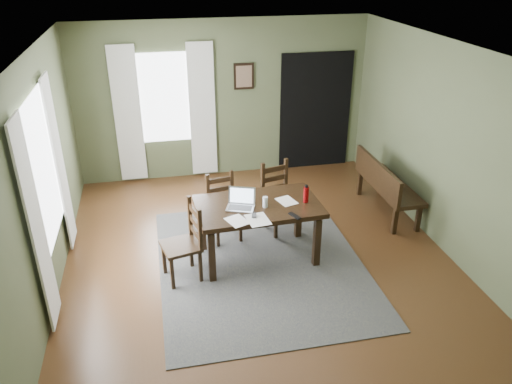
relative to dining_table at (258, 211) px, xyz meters
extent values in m
cube|color=#492C16|center=(0.00, -0.16, -0.70)|extent=(5.00, 6.00, 0.01)
cube|color=#505A3A|center=(0.00, 2.84, 0.65)|extent=(5.00, 0.02, 2.70)
cube|color=#505A3A|center=(0.00, -3.16, 0.65)|extent=(5.00, 0.02, 2.70)
cube|color=#505A3A|center=(-2.50, -0.16, 0.65)|extent=(0.02, 6.00, 2.70)
cube|color=#505A3A|center=(2.50, -0.16, 0.65)|extent=(0.02, 6.00, 2.70)
cube|color=white|center=(0.00, -0.16, 2.00)|extent=(5.00, 6.00, 0.02)
cube|color=#404040|center=(0.00, -0.16, -0.69)|extent=(2.60, 3.20, 0.01)
cube|color=black|center=(0.00, 0.00, 0.07)|extent=(1.60, 1.01, 0.06)
cube|color=black|center=(0.00, 0.00, 0.01)|extent=(1.43, 0.83, 0.05)
cube|color=black|center=(-0.66, -0.39, -0.35)|extent=(0.09, 0.09, 0.67)
cube|color=black|center=(-0.69, 0.33, -0.35)|extent=(0.09, 0.09, 0.67)
cube|color=black|center=(0.69, -0.33, -0.35)|extent=(0.09, 0.09, 0.67)
cube|color=black|center=(0.66, 0.39, -0.35)|extent=(0.09, 0.09, 0.67)
cube|color=black|center=(-1.02, -0.26, -0.24)|extent=(0.53, 0.53, 0.04)
cube|color=black|center=(-1.23, -0.13, -0.47)|extent=(0.05, 0.05, 0.43)
cube|color=black|center=(-0.88, -0.04, -0.47)|extent=(0.05, 0.05, 0.43)
cube|color=black|center=(-1.15, -0.47, -0.47)|extent=(0.05, 0.05, 0.43)
cube|color=black|center=(-0.80, -0.39, -0.47)|extent=(0.05, 0.05, 0.43)
cube|color=black|center=(-0.87, -0.03, 0.05)|extent=(0.06, 0.06, 0.54)
cube|color=black|center=(-0.78, -0.39, 0.05)|extent=(0.06, 0.06, 0.54)
cube|color=black|center=(-0.82, -0.21, -0.10)|extent=(0.10, 0.32, 0.07)
cube|color=black|center=(-0.82, -0.21, 0.05)|extent=(0.10, 0.32, 0.07)
cube|color=black|center=(-0.82, -0.21, 0.19)|extent=(0.10, 0.32, 0.07)
cube|color=black|center=(-0.35, 0.55, -0.27)|extent=(0.48, 0.48, 0.04)
cube|color=black|center=(-0.48, 0.36, -0.48)|extent=(0.05, 0.05, 0.40)
cube|color=black|center=(-0.54, 0.69, -0.48)|extent=(0.05, 0.05, 0.40)
cube|color=black|center=(-0.16, 0.42, -0.48)|extent=(0.05, 0.05, 0.40)
cube|color=black|center=(-0.22, 0.75, -0.48)|extent=(0.05, 0.05, 0.40)
cube|color=black|center=(-0.56, 0.70, 0.00)|extent=(0.05, 0.05, 0.51)
cube|color=black|center=(-0.21, 0.77, 0.00)|extent=(0.05, 0.05, 0.51)
cube|color=black|center=(-0.39, 0.74, -0.14)|extent=(0.30, 0.08, 0.07)
cube|color=black|center=(-0.39, 0.74, 0.00)|extent=(0.30, 0.08, 0.07)
cube|color=black|center=(-0.39, 0.74, 0.13)|extent=(0.30, 0.08, 0.07)
cube|color=black|center=(0.47, 0.63, -0.24)|extent=(0.54, 0.54, 0.04)
cube|color=black|center=(0.34, 0.41, -0.47)|extent=(0.05, 0.05, 0.43)
cube|color=black|center=(0.25, 0.75, -0.47)|extent=(0.05, 0.05, 0.43)
cube|color=black|center=(0.68, 0.51, -0.47)|extent=(0.05, 0.05, 0.43)
cube|color=black|center=(0.59, 0.85, -0.47)|extent=(0.05, 0.05, 0.43)
cube|color=black|center=(0.23, 0.77, 0.05)|extent=(0.06, 0.06, 0.54)
cube|color=black|center=(0.59, 0.87, 0.05)|extent=(0.06, 0.06, 0.54)
cube|color=black|center=(0.41, 0.82, -0.10)|extent=(0.32, 0.11, 0.07)
cube|color=black|center=(0.41, 0.82, 0.05)|extent=(0.32, 0.11, 0.07)
cube|color=black|center=(0.41, 0.82, 0.19)|extent=(0.32, 0.11, 0.07)
cube|color=black|center=(2.22, 0.83, -0.25)|extent=(0.48, 1.50, 0.06)
cube|color=black|center=(2.40, 0.19, -0.49)|extent=(0.06, 0.06, 0.42)
cube|color=black|center=(2.04, 0.19, -0.49)|extent=(0.06, 0.06, 0.42)
cube|color=black|center=(2.40, 1.48, -0.49)|extent=(0.06, 0.06, 0.42)
cube|color=black|center=(2.04, 1.48, -0.49)|extent=(0.06, 0.06, 0.42)
cube|color=black|center=(2.01, 0.83, -0.03)|extent=(0.05, 1.50, 0.36)
cube|color=#B7B7BC|center=(-0.24, -0.07, 0.11)|extent=(0.40, 0.34, 0.02)
cube|color=#B7B7BC|center=(-0.20, 0.05, 0.22)|extent=(0.34, 0.17, 0.22)
cube|color=silver|center=(-0.20, 0.04, 0.22)|extent=(0.29, 0.14, 0.18)
cube|color=#3F3F42|center=(-0.24, -0.08, 0.12)|extent=(0.32, 0.23, 0.00)
cube|color=#3F3F42|center=(-0.12, -0.30, 0.11)|extent=(0.07, 0.10, 0.03)
cube|color=black|center=(0.37, -0.40, 0.11)|extent=(0.12, 0.19, 0.02)
cylinder|color=silver|center=(0.07, -0.09, 0.17)|extent=(0.07, 0.07, 0.14)
cylinder|color=#AA0D10|center=(0.61, -0.06, 0.20)|extent=(0.09, 0.09, 0.21)
cylinder|color=black|center=(0.61, -0.06, 0.32)|extent=(0.05, 0.05, 0.03)
cube|color=white|center=(-0.33, -0.36, 0.10)|extent=(0.31, 0.34, 0.00)
cube|color=white|center=(0.37, 0.01, 0.10)|extent=(0.27, 0.32, 0.00)
cube|color=white|center=(-0.09, -0.39, 0.10)|extent=(0.29, 0.35, 0.00)
cube|color=white|center=(-2.47, 0.04, 0.75)|extent=(0.01, 1.30, 1.70)
cube|color=white|center=(-1.00, 2.81, 0.75)|extent=(1.00, 0.01, 1.50)
cube|color=silver|center=(-2.44, -0.78, 0.50)|extent=(0.03, 0.48, 2.30)
cube|color=silver|center=(-2.44, 0.86, 0.50)|extent=(0.03, 0.48, 2.30)
cube|color=silver|center=(-1.62, 2.78, 0.50)|extent=(0.44, 0.03, 2.30)
cube|color=silver|center=(-0.38, 2.78, 0.50)|extent=(0.44, 0.03, 2.30)
cube|color=black|center=(0.35, 2.81, 1.05)|extent=(0.34, 0.03, 0.44)
cube|color=brown|center=(0.35, 2.79, 1.05)|extent=(0.27, 0.01, 0.36)
cube|color=black|center=(1.65, 2.81, 0.35)|extent=(1.30, 0.03, 2.10)
camera|label=1|loc=(-1.17, -5.46, 3.04)|focal=35.00mm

